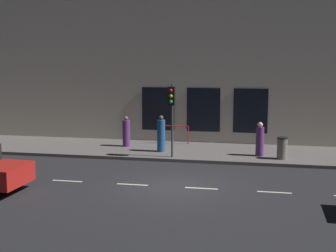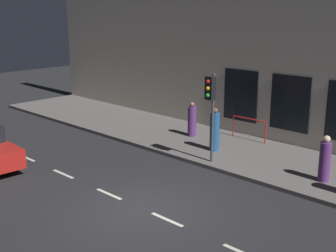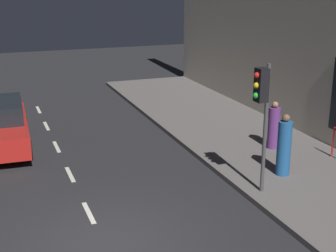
% 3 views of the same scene
% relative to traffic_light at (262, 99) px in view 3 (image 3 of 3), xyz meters
% --- Properties ---
extents(ground_plane, '(60.00, 60.00, 0.00)m').
position_rel_traffic_light_xyz_m(ground_plane, '(-4.31, -0.93, -2.65)').
color(ground_plane, '#232326').
extents(traffic_light, '(0.45, 0.32, 3.37)m').
position_rel_traffic_light_xyz_m(traffic_light, '(0.00, 0.00, 0.00)').
color(traffic_light, '#424244').
rests_on(traffic_light, sidewalk).
extents(pedestrian_0, '(0.53, 0.53, 1.77)m').
position_rel_traffic_light_xyz_m(pedestrian_0, '(1.28, 0.77, -1.68)').
color(pedestrian_0, '#1E5189').
rests_on(pedestrian_0, sidewalk).
extents(pedestrian_2, '(0.44, 0.44, 1.56)m').
position_rel_traffic_light_xyz_m(pedestrian_2, '(2.27, 2.83, -1.79)').
color(pedestrian_2, '#5B2D70').
rests_on(pedestrian_2, sidewalk).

